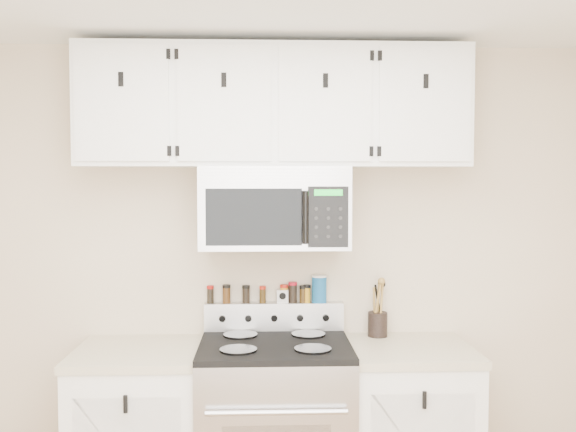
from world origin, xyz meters
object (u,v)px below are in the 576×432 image
(microwave, at_px, (275,207))
(salt_canister, at_px, (319,289))
(utensil_crock, at_px, (378,322))
(range, at_px, (275,432))

(microwave, height_order, salt_canister, microwave)
(microwave, height_order, utensil_crock, microwave)
(range, bearing_deg, microwave, 89.77)
(microwave, xyz_separation_m, utensil_crock, (0.56, 0.11, -0.63))
(range, xyz_separation_m, utensil_crock, (0.56, 0.23, 0.51))
(range, bearing_deg, salt_canister, 48.63)
(range, height_order, microwave, microwave)
(utensil_crock, distance_m, salt_canister, 0.37)
(salt_canister, bearing_deg, range, -131.37)
(salt_canister, bearing_deg, utensil_crock, -9.03)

